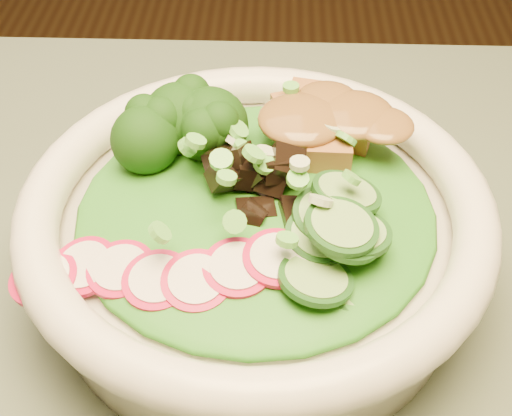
# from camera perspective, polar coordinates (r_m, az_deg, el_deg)

# --- Properties ---
(salad_bowl) EXTENTS (0.27, 0.27, 0.07)m
(salad_bowl) POSITION_cam_1_polar(r_m,az_deg,el_deg) (0.41, 0.00, -1.99)
(salad_bowl) COLOR silver
(salad_bowl) RESTS_ON dining_table
(lettuce_bed) EXTENTS (0.20, 0.20, 0.02)m
(lettuce_bed) POSITION_cam_1_polar(r_m,az_deg,el_deg) (0.40, 0.00, 0.10)
(lettuce_bed) COLOR #216C16
(lettuce_bed) RESTS_ON salad_bowl
(broccoli_florets) EXTENTS (0.10, 0.10, 0.04)m
(broccoli_florets) POSITION_cam_1_polar(r_m,az_deg,el_deg) (0.42, -6.86, 5.15)
(broccoli_florets) COLOR black
(broccoli_florets) RESTS_ON salad_bowl
(radish_slices) EXTENTS (0.12, 0.08, 0.02)m
(radish_slices) POSITION_cam_1_polar(r_m,az_deg,el_deg) (0.36, -6.23, -5.24)
(radish_slices) COLOR #B10D3A
(radish_slices) RESTS_ON salad_bowl
(cucumber_slices) EXTENTS (0.09, 0.09, 0.04)m
(cucumber_slices) POSITION_cam_1_polar(r_m,az_deg,el_deg) (0.36, 7.85, -3.00)
(cucumber_slices) COLOR #80AC5F
(cucumber_slices) RESTS_ON salad_bowl
(mushroom_heap) EXTENTS (0.09, 0.09, 0.04)m
(mushroom_heap) POSITION_cam_1_polar(r_m,az_deg,el_deg) (0.40, 1.09, 2.50)
(mushroom_heap) COLOR black
(mushroom_heap) RESTS_ON salad_bowl
(tofu_cubes) EXTENTS (0.11, 0.09, 0.04)m
(tofu_cubes) POSITION_cam_1_polar(r_m,az_deg,el_deg) (0.43, 5.44, 5.65)
(tofu_cubes) COLOR brown
(tofu_cubes) RESTS_ON salad_bowl
(peanut_sauce) EXTENTS (0.07, 0.06, 0.02)m
(peanut_sauce) POSITION_cam_1_polar(r_m,az_deg,el_deg) (0.42, 5.55, 7.03)
(peanut_sauce) COLOR brown
(peanut_sauce) RESTS_ON tofu_cubes
(scallion_garnish) EXTENTS (0.19, 0.19, 0.02)m
(scallion_garnish) POSITION_cam_1_polar(r_m,az_deg,el_deg) (0.38, 0.00, 2.71)
(scallion_garnish) COLOR #5FBB42
(scallion_garnish) RESTS_ON salad_bowl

